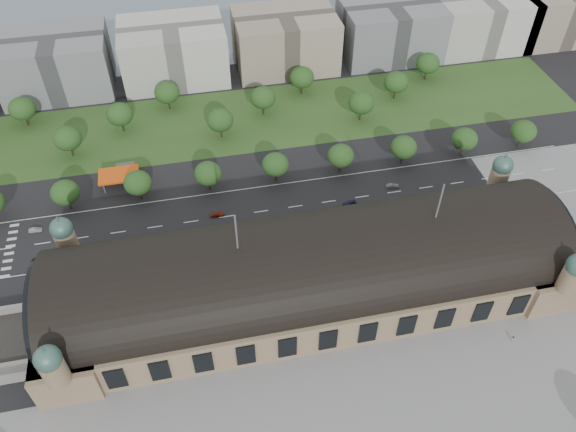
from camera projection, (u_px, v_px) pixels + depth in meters
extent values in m
plane|color=black|center=(310.00, 295.00, 167.09)|extent=(900.00, 900.00, 0.00)
cube|color=#8E7858|center=(310.00, 282.00, 162.86)|extent=(150.00, 40.00, 12.00)
cube|color=#8E7858|center=(72.00, 322.00, 153.08)|extent=(16.00, 43.00, 12.00)
cube|color=#8E7858|center=(522.00, 247.00, 172.65)|extent=(16.00, 43.00, 12.00)
cylinder|color=black|center=(311.00, 269.00, 158.64)|extent=(144.00, 37.60, 37.60)
cylinder|color=black|center=(40.00, 308.00, 146.57)|extent=(1.20, 32.00, 32.00)
cylinder|color=black|center=(548.00, 226.00, 167.89)|extent=(1.20, 32.00, 32.00)
cylinder|color=#8E7858|center=(67.00, 242.00, 160.62)|extent=(6.00, 6.00, 8.00)
sphere|color=#426A5E|center=(61.00, 228.00, 156.74)|extent=(6.40, 6.40, 6.40)
cone|color=#426A5E|center=(57.00, 218.00, 153.92)|extent=(1.00, 1.00, 2.50)
cylinder|color=#8E7858|center=(498.00, 179.00, 180.18)|extent=(6.00, 6.00, 8.00)
sphere|color=#426A5E|center=(503.00, 165.00, 176.31)|extent=(6.40, 6.40, 6.40)
cone|color=#426A5E|center=(506.00, 155.00, 173.49)|extent=(1.00, 1.00, 2.50)
cylinder|color=#8E7858|center=(55.00, 371.00, 131.45)|extent=(6.00, 6.00, 8.00)
sphere|color=#426A5E|center=(47.00, 358.00, 127.58)|extent=(6.40, 6.40, 6.40)
cone|color=#426A5E|center=(42.00, 349.00, 124.76)|extent=(1.00, 1.00, 2.50)
cylinder|color=#8E7858|center=(571.00, 279.00, 151.02)|extent=(6.00, 6.00, 8.00)
cylinder|color=#59595B|center=(236.00, 232.00, 141.98)|extent=(0.50, 0.50, 12.00)
cylinder|color=#59595B|center=(440.00, 201.00, 150.01)|extent=(0.50, 0.50, 12.00)
cube|color=gray|center=(391.00, 429.00, 138.00)|extent=(190.00, 48.00, 0.12)
cube|color=black|center=(226.00, 217.00, 190.56)|extent=(260.00, 26.00, 0.10)
cube|color=#305120|center=(221.00, 122.00, 229.48)|extent=(300.00, 45.00, 0.10)
cube|color=#E9520D|center=(119.00, 175.00, 198.80)|extent=(14.00, 9.00, 0.70)
cube|color=#59595B|center=(126.00, 170.00, 205.44)|extent=(7.00, 5.00, 3.20)
cylinder|color=#59595B|center=(105.00, 177.00, 201.98)|extent=(0.50, 0.50, 4.40)
cylinder|color=#59595B|center=(136.00, 172.00, 203.59)|extent=(0.50, 0.50, 4.40)
cylinder|color=#59595B|center=(104.00, 188.00, 197.54)|extent=(0.50, 0.50, 4.40)
cylinder|color=#59595B|center=(136.00, 184.00, 199.14)|extent=(0.50, 0.50, 4.40)
cube|color=gray|center=(56.00, 64.00, 239.31)|extent=(45.00, 32.00, 24.00)
cube|color=silver|center=(174.00, 52.00, 246.61)|extent=(45.00, 32.00, 24.00)
cube|color=tan|center=(285.00, 40.00, 253.91)|extent=(45.00, 32.00, 24.00)
cube|color=gray|center=(390.00, 30.00, 261.21)|extent=(45.00, 32.00, 24.00)
cube|color=silver|center=(480.00, 21.00, 267.78)|extent=(45.00, 32.00, 24.00)
cube|color=tan|center=(556.00, 13.00, 273.62)|extent=(45.00, 32.00, 24.00)
cylinder|color=#2D2116|center=(69.00, 204.00, 191.86)|extent=(0.70, 0.70, 4.32)
ellipsoid|color=#224518|center=(65.00, 193.00, 188.14)|extent=(9.60, 9.60, 8.16)
cylinder|color=#2D2116|center=(141.00, 194.00, 195.36)|extent=(0.70, 0.70, 4.32)
ellipsoid|color=#224518|center=(138.00, 183.00, 191.64)|extent=(9.60, 9.60, 8.16)
cylinder|color=#2D2116|center=(209.00, 185.00, 198.87)|extent=(0.70, 0.70, 4.32)
ellipsoid|color=#224518|center=(208.00, 173.00, 195.15)|extent=(9.60, 9.60, 8.16)
cylinder|color=#2D2116|center=(276.00, 176.00, 202.37)|extent=(0.70, 0.70, 4.32)
ellipsoid|color=#224518|center=(275.00, 164.00, 198.65)|extent=(9.60, 9.60, 8.16)
cylinder|color=#2D2116|center=(340.00, 167.00, 205.88)|extent=(0.70, 0.70, 4.32)
ellipsoid|color=#224518|center=(341.00, 156.00, 202.16)|extent=(9.60, 9.60, 8.16)
cylinder|color=#2D2116|center=(402.00, 158.00, 209.38)|extent=(0.70, 0.70, 4.32)
ellipsoid|color=#224518|center=(404.00, 147.00, 205.66)|extent=(9.60, 9.60, 8.16)
cylinder|color=#2D2116|center=(462.00, 150.00, 212.88)|extent=(0.70, 0.70, 4.32)
ellipsoid|color=#224518|center=(465.00, 139.00, 209.16)|extent=(9.60, 9.60, 8.16)
cylinder|color=#2D2116|center=(520.00, 142.00, 216.39)|extent=(0.70, 0.70, 4.32)
ellipsoid|color=#224518|center=(524.00, 131.00, 212.67)|extent=(9.60, 9.60, 8.16)
cylinder|color=#2D2116|center=(27.00, 121.00, 226.31)|extent=(0.70, 0.70, 4.68)
ellipsoid|color=#224518|center=(22.00, 109.00, 222.28)|extent=(10.40, 10.40, 8.84)
cylinder|color=#2D2116|center=(72.00, 151.00, 212.42)|extent=(0.70, 0.70, 4.68)
ellipsoid|color=#224518|center=(67.00, 138.00, 208.39)|extent=(10.40, 10.40, 8.84)
cylinder|color=#2D2116|center=(123.00, 126.00, 223.53)|extent=(0.70, 0.70, 4.68)
ellipsoid|color=#224518|center=(120.00, 114.00, 219.50)|extent=(10.40, 10.40, 8.84)
cylinder|color=#2D2116|center=(169.00, 104.00, 234.63)|extent=(0.70, 0.70, 4.68)
ellipsoid|color=#224518|center=(167.00, 92.00, 230.60)|extent=(10.40, 10.40, 8.84)
cylinder|color=#2D2116|center=(221.00, 132.00, 220.74)|extent=(0.70, 0.70, 4.68)
ellipsoid|color=#224518|center=(220.00, 120.00, 216.71)|extent=(10.40, 10.40, 8.84)
cylinder|color=#2D2116|center=(263.00, 110.00, 231.85)|extent=(0.70, 0.70, 4.68)
ellipsoid|color=#224518|center=(263.00, 98.00, 227.82)|extent=(10.40, 10.40, 8.84)
cylinder|color=#2D2116|center=(302.00, 89.00, 242.96)|extent=(0.70, 0.70, 4.68)
ellipsoid|color=#224518|center=(302.00, 77.00, 238.92)|extent=(10.40, 10.40, 8.84)
cylinder|color=#2D2116|center=(360.00, 115.00, 229.06)|extent=(0.70, 0.70, 4.68)
ellipsoid|color=#224518|center=(361.00, 103.00, 225.03)|extent=(10.40, 10.40, 8.84)
cylinder|color=#2D2116|center=(394.00, 94.00, 240.17)|extent=(0.70, 0.70, 4.68)
ellipsoid|color=#224518|center=(396.00, 82.00, 236.14)|extent=(10.40, 10.40, 8.84)
cylinder|color=#2D2116|center=(426.00, 75.00, 251.28)|extent=(0.70, 0.70, 4.68)
ellipsoid|color=#224518|center=(428.00, 63.00, 247.25)|extent=(10.40, 10.40, 8.84)
imported|color=#94979C|center=(35.00, 230.00, 185.17)|extent=(4.24, 1.62, 1.38)
imported|color=black|center=(161.00, 246.00, 180.00)|extent=(5.09, 2.66, 1.37)
imported|color=maroon|center=(217.00, 214.00, 190.36)|extent=(4.76, 1.98, 1.38)
imported|color=#1A1D49|center=(350.00, 203.00, 194.15)|extent=(4.85, 2.46, 1.58)
imported|color=#5A5B62|center=(393.00, 186.00, 200.58)|extent=(4.71, 2.10, 1.50)
imported|color=black|center=(36.00, 282.00, 169.43)|extent=(5.08, 3.47, 1.59)
imported|color=maroon|center=(120.00, 260.00, 175.81)|extent=(6.31, 5.70, 1.63)
imported|color=#211B4C|center=(134.00, 258.00, 176.48)|extent=(5.67, 5.08, 1.58)
imported|color=slate|center=(184.00, 250.00, 178.71)|extent=(5.06, 4.18, 1.63)
imported|color=#BABABC|center=(131.00, 258.00, 176.32)|extent=(4.95, 3.79, 1.57)
imported|color=#94979C|center=(195.00, 258.00, 176.52)|extent=(5.20, 3.88, 1.31)
imported|color=black|center=(183.00, 260.00, 175.90)|extent=(5.60, 3.79, 1.51)
imported|color=red|center=(253.00, 233.00, 182.84)|extent=(11.95, 3.22, 3.30)
imported|color=white|center=(264.00, 223.00, 186.46)|extent=(10.48, 2.62, 2.91)
imported|color=beige|center=(373.00, 215.00, 188.83)|extent=(11.70, 3.31, 3.22)
imported|color=gray|center=(513.00, 339.00, 155.25)|extent=(1.02, 0.78, 1.85)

